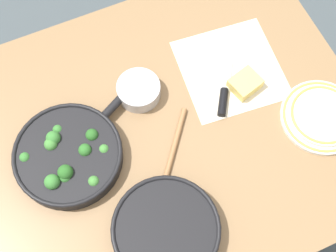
{
  "coord_description": "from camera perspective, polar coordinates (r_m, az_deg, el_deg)",
  "views": [
    {
      "loc": [
        -0.21,
        -0.47,
        1.94
      ],
      "look_at": [
        0.0,
        0.0,
        0.75
      ],
      "focal_mm": 50.0,
      "sensor_mm": 36.0,
      "label": 1
    }
  ],
  "objects": [
    {
      "name": "parchment_sheet",
      "position": [
        1.42,
        7.63,
        6.9
      ],
      "size": [
        0.31,
        0.32,
        0.0
      ],
      "color": "beige",
      "rests_on": "dining_table_red"
    },
    {
      "name": "ground_plane",
      "position": [
        2.01,
        0.0,
        -8.44
      ],
      "size": [
        14.0,
        14.0,
        0.0
      ],
      "primitive_type": "plane",
      "color": "#424C51"
    },
    {
      "name": "grater_knife",
      "position": [
        1.37,
        6.87,
        4.19
      ],
      "size": [
        0.14,
        0.2,
        0.02
      ],
      "rotation": [
        0.0,
        0.0,
        1.0
      ],
      "color": "silver",
      "rests_on": "dining_table_red"
    },
    {
      "name": "prep_bowl_steel",
      "position": [
        1.35,
        -3.59,
        4.36
      ],
      "size": [
        0.13,
        0.13,
        0.05
      ],
      "color": "#B7B7BC",
      "rests_on": "dining_table_red"
    },
    {
      "name": "skillet_broccoli",
      "position": [
        1.29,
        -11.97,
        -3.43
      ],
      "size": [
        0.42,
        0.3,
        0.07
      ],
      "rotation": [
        0.0,
        0.0,
        0.49
      ],
      "color": "black",
      "rests_on": "dining_table_red"
    },
    {
      "name": "wooden_spoon",
      "position": [
        1.26,
        -0.32,
        -6.44
      ],
      "size": [
        0.24,
        0.29,
        0.02
      ],
      "rotation": [
        0.0,
        0.0,
        4.04
      ],
      "color": "#996B42",
      "rests_on": "dining_table_red"
    },
    {
      "name": "dinner_plate_stack",
      "position": [
        1.39,
        18.23,
        1.17
      ],
      "size": [
        0.23,
        0.23,
        0.03
      ],
      "color": "silver",
      "rests_on": "dining_table_red"
    },
    {
      "name": "skillet_eggs",
      "position": [
        1.21,
        -0.26,
        -12.72
      ],
      "size": [
        0.28,
        0.38,
        0.05
      ],
      "rotation": [
        0.0,
        0.0,
        4.22
      ],
      "color": "black",
      "rests_on": "dining_table_red"
    },
    {
      "name": "cheese_block",
      "position": [
        1.38,
        9.37,
        5.13
      ],
      "size": [
        0.1,
        0.09,
        0.04
      ],
      "color": "#EACC66",
      "rests_on": "dining_table_red"
    },
    {
      "name": "dining_table_red",
      "position": [
        1.4,
        0.0,
        -1.64
      ],
      "size": [
        1.13,
        0.93,
        0.73
      ],
      "color": "olive",
      "rests_on": "ground_plane"
    }
  ]
}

